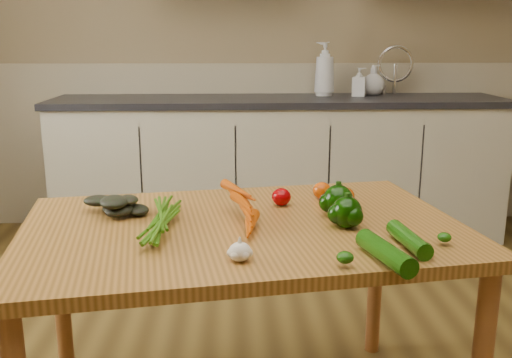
{
  "coord_description": "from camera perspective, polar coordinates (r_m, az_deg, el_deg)",
  "views": [
    {
      "loc": [
        -0.1,
        -1.42,
        1.26
      ],
      "look_at": [
        -0.02,
        0.49,
        0.79
      ],
      "focal_mm": 40.0,
      "sensor_mm": 36.0,
      "label": 1
    }
  ],
  "objects": [
    {
      "name": "leafy_greens",
      "position": [
        1.9,
        -13.69,
        -1.93
      ],
      "size": [
        0.19,
        0.17,
        0.09
      ],
      "primitive_type": null,
      "color": "black",
      "rests_on": "table"
    },
    {
      "name": "pepper_b",
      "position": [
        1.88,
        8.32,
        -2.08
      ],
      "size": [
        0.08,
        0.08,
        0.08
      ],
      "primitive_type": "sphere",
      "color": "black",
      "rests_on": "table"
    },
    {
      "name": "soap_bottle_b",
      "position": [
        3.77,
        10.27,
        9.53
      ],
      "size": [
        0.11,
        0.1,
        0.18
      ],
      "primitive_type": "imported",
      "rotation": [
        0.0,
        0.0,
        1.26
      ],
      "color": "silver",
      "rests_on": "counter_run"
    },
    {
      "name": "counter_run",
      "position": [
        3.71,
        2.44,
        1.32
      ],
      "size": [
        2.84,
        0.64,
        1.14
      ],
      "color": "#B7B198",
      "rests_on": "ground"
    },
    {
      "name": "soap_bottle_a",
      "position": [
        3.77,
        6.88,
        10.87
      ],
      "size": [
        0.19,
        0.19,
        0.34
      ],
      "primitive_type": "imported",
      "rotation": [
        0.0,
        0.0,
        3.99
      ],
      "color": "silver",
      "rests_on": "counter_run"
    },
    {
      "name": "pepper_c",
      "position": [
        1.73,
        9.07,
        -3.31
      ],
      "size": [
        0.09,
        0.09,
        0.09
      ],
      "primitive_type": "sphere",
      "color": "black",
      "rests_on": "table"
    },
    {
      "name": "zucchini_a",
      "position": [
        1.61,
        15.02,
        -5.84
      ],
      "size": [
        0.07,
        0.21,
        0.05
      ],
      "primitive_type": "cylinder",
      "rotation": [
        1.57,
        0.0,
        0.11
      ],
      "color": "#114107",
      "rests_on": "table"
    },
    {
      "name": "table",
      "position": [
        1.78,
        -1.27,
        -6.95
      ],
      "size": [
        1.44,
        1.05,
        0.71
      ],
      "rotation": [
        0.0,
        0.0,
        0.15
      ],
      "color": "#A76F30",
      "rests_on": "ground"
    },
    {
      "name": "zucchini_b",
      "position": [
        1.49,
        12.81,
        -7.18
      ],
      "size": [
        0.11,
        0.23,
        0.05
      ],
      "primitive_type": "cylinder",
      "rotation": [
        1.57,
        0.0,
        0.26
      ],
      "color": "#114107",
      "rests_on": "table"
    },
    {
      "name": "carrot_bunch",
      "position": [
        1.74,
        -3.83,
        -3.5
      ],
      "size": [
        0.27,
        0.23,
        0.07
      ],
      "primitive_type": null,
      "rotation": [
        0.0,
        0.0,
        0.15
      ],
      "color": "#C54A04",
      "rests_on": "table"
    },
    {
      "name": "soap_bottle_c",
      "position": [
        3.87,
        11.66,
        9.64
      ],
      "size": [
        0.17,
        0.17,
        0.19
      ],
      "primitive_type": "imported",
      "rotation": [
        0.0,
        0.0,
        1.42
      ],
      "color": "silver",
      "rests_on": "counter_run"
    },
    {
      "name": "room",
      "position": [
        1.59,
        1.23,
        13.29
      ],
      "size": [
        4.04,
        5.04,
        2.64
      ],
      "color": "brown",
      "rests_on": "ground"
    },
    {
      "name": "tomato_c",
      "position": [
        1.97,
        8.92,
        -1.66
      ],
      "size": [
        0.06,
        0.06,
        0.06
      ],
      "primitive_type": "ellipsoid",
      "color": "#BB3F04",
      "rests_on": "table"
    },
    {
      "name": "tomato_a",
      "position": [
        1.93,
        2.55,
        -1.8
      ],
      "size": [
        0.07,
        0.07,
        0.06
      ],
      "primitive_type": "ellipsoid",
      "color": "#980206",
      "rests_on": "table"
    },
    {
      "name": "garlic_bulb",
      "position": [
        1.46,
        -1.63,
        -7.28
      ],
      "size": [
        0.06,
        0.06,
        0.05
      ],
      "primitive_type": "ellipsoid",
      "color": "white",
      "rests_on": "table"
    },
    {
      "name": "tomato_b",
      "position": [
        2.03,
        6.61,
        -1.14
      ],
      "size": [
        0.06,
        0.06,
        0.06
      ],
      "primitive_type": "ellipsoid",
      "color": "#BB3F04",
      "rests_on": "table"
    },
    {
      "name": "pepper_a",
      "position": [
        1.83,
        8.2,
        -2.16
      ],
      "size": [
        0.1,
        0.1,
        0.1
      ],
      "primitive_type": "sphere",
      "color": "black",
      "rests_on": "table"
    }
  ]
}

